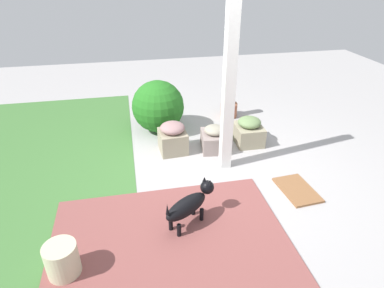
# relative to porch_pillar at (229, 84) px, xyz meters

# --- Properties ---
(ground_plane) EXTENTS (12.00, 12.00, 0.00)m
(ground_plane) POSITION_rel_porch_pillar_xyz_m (-0.18, 0.24, -1.19)
(ground_plane) COLOR #A5A2A2
(brick_path) EXTENTS (1.80, 2.40, 0.02)m
(brick_path) POSITION_rel_porch_pillar_xyz_m (-1.30, 0.94, -1.18)
(brick_path) COLOR brown
(brick_path) RESTS_ON ground
(lawn_patch) EXTENTS (5.20, 2.80, 0.01)m
(lawn_patch) POSITION_rel_porch_pillar_xyz_m (0.42, 2.64, -1.19)
(lawn_patch) COLOR #407236
(lawn_patch) RESTS_ON ground
(porch_pillar) EXTENTS (0.14, 0.14, 2.38)m
(porch_pillar) POSITION_rel_porch_pillar_xyz_m (0.00, 0.00, 0.00)
(porch_pillar) COLOR white
(porch_pillar) RESTS_ON ground
(stone_planter_nearest) EXTENTS (0.48, 0.41, 0.43)m
(stone_planter_nearest) POSITION_rel_porch_pillar_xyz_m (0.56, -0.54, -0.99)
(stone_planter_nearest) COLOR gray
(stone_planter_nearest) RESTS_ON ground
(stone_planter_near) EXTENTS (0.49, 0.42, 0.39)m
(stone_planter_near) POSITION_rel_porch_pillar_xyz_m (0.48, 0.03, -1.02)
(stone_planter_near) COLOR gray
(stone_planter_near) RESTS_ON ground
(stone_planter_mid) EXTENTS (0.44, 0.41, 0.47)m
(stone_planter_mid) POSITION_rel_porch_pillar_xyz_m (0.54, 0.64, -0.96)
(stone_planter_mid) COLOR gray
(stone_planter_mid) RESTS_ON ground
(round_shrub) EXTENTS (0.85, 0.85, 0.85)m
(round_shrub) POSITION_rel_porch_pillar_xyz_m (1.29, 0.77, -0.77)
(round_shrub) COLOR #236B1F
(round_shrub) RESTS_ON ground
(terracotta_pot_tall) EXTENTS (0.30, 0.30, 0.69)m
(terracotta_pot_tall) POSITION_rel_porch_pillar_xyz_m (1.58, -0.54, -0.95)
(terracotta_pot_tall) COLOR #9A573F
(terracotta_pot_tall) RESTS_ON ground
(dog) EXTENTS (0.48, 0.62, 0.46)m
(dog) POSITION_rel_porch_pillar_xyz_m (-1.04, 0.70, -0.92)
(dog) COLOR black
(dog) RESTS_ON ground
(ceramic_urn) EXTENTS (0.30, 0.30, 0.34)m
(ceramic_urn) POSITION_rel_porch_pillar_xyz_m (-1.45, 1.94, -1.02)
(ceramic_urn) COLOR beige
(ceramic_urn) RESTS_ON ground
(doormat) EXTENTS (0.62, 0.42, 0.03)m
(doormat) POSITION_rel_porch_pillar_xyz_m (-0.74, -0.72, -1.18)
(doormat) COLOR brown
(doormat) RESTS_ON ground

